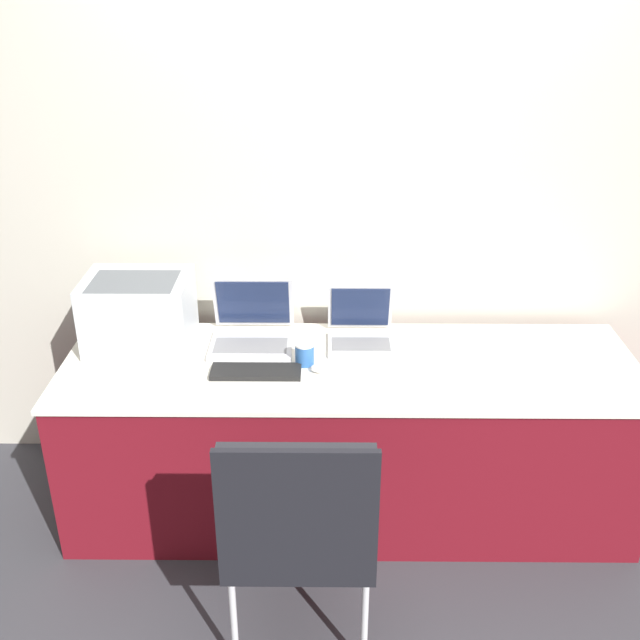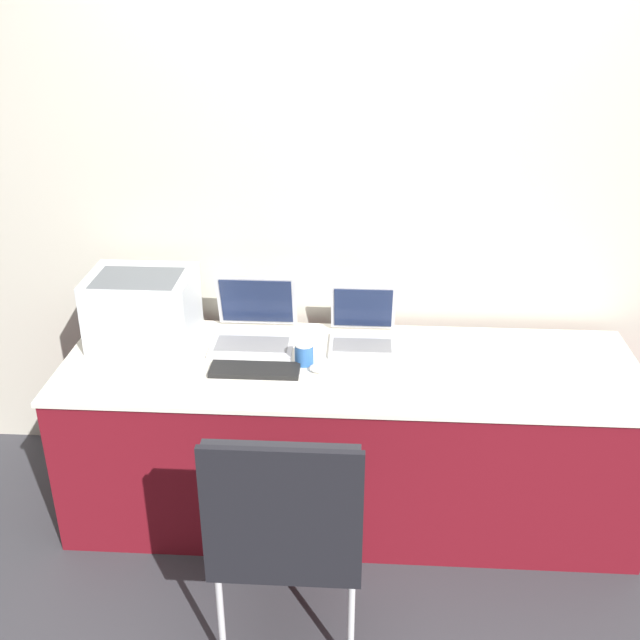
{
  "view_description": "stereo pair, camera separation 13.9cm",
  "coord_description": "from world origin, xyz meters",
  "px_view_note": "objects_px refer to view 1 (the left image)",
  "views": [
    {
      "loc": [
        -0.1,
        -2.32,
        2.21
      ],
      "look_at": [
        -0.13,
        0.4,
        0.9
      ],
      "focal_mm": 42.0,
      "sensor_mm": 36.0,
      "label": 1
    },
    {
      "loc": [
        0.04,
        -2.32,
        2.21
      ],
      "look_at": [
        -0.13,
        0.4,
        0.9
      ],
      "focal_mm": 42.0,
      "sensor_mm": 36.0,
      "label": 2
    }
  ],
  "objects_px": {
    "external_keyboard": "(256,372)",
    "printer": "(139,309)",
    "chair": "(299,523)",
    "laptop_left": "(252,330)",
    "coffee_cup": "(305,353)",
    "mouse": "(320,368)",
    "laptop_right": "(361,331)"
  },
  "relations": [
    {
      "from": "printer",
      "to": "chair",
      "type": "bearing_deg",
      "value": -53.62
    },
    {
      "from": "coffee_cup",
      "to": "mouse",
      "type": "relative_size",
      "value": 1.3
    },
    {
      "from": "printer",
      "to": "coffee_cup",
      "type": "distance_m",
      "value": 0.73
    },
    {
      "from": "chair",
      "to": "mouse",
      "type": "bearing_deg",
      "value": 85.08
    },
    {
      "from": "printer",
      "to": "external_keyboard",
      "type": "xyz_separation_m",
      "value": [
        0.51,
        -0.25,
        -0.15
      ]
    },
    {
      "from": "laptop_right",
      "to": "external_keyboard",
      "type": "bearing_deg",
      "value": -146.46
    },
    {
      "from": "laptop_right",
      "to": "chair",
      "type": "bearing_deg",
      "value": -103.49
    },
    {
      "from": "chair",
      "to": "laptop_left",
      "type": "bearing_deg",
      "value": 103.31
    },
    {
      "from": "printer",
      "to": "laptop_left",
      "type": "bearing_deg",
      "value": 3.17
    },
    {
      "from": "external_keyboard",
      "to": "printer",
      "type": "bearing_deg",
      "value": 153.68
    },
    {
      "from": "laptop_right",
      "to": "mouse",
      "type": "height_order",
      "value": "laptop_right"
    },
    {
      "from": "printer",
      "to": "laptop_right",
      "type": "height_order",
      "value": "printer"
    },
    {
      "from": "chair",
      "to": "printer",
      "type": "bearing_deg",
      "value": 126.38
    },
    {
      "from": "external_keyboard",
      "to": "mouse",
      "type": "distance_m",
      "value": 0.25
    },
    {
      "from": "coffee_cup",
      "to": "chair",
      "type": "height_order",
      "value": "chair"
    },
    {
      "from": "printer",
      "to": "coffee_cup",
      "type": "relative_size",
      "value": 4.6
    },
    {
      "from": "printer",
      "to": "chair",
      "type": "height_order",
      "value": "printer"
    },
    {
      "from": "laptop_left",
      "to": "chair",
      "type": "bearing_deg",
      "value": -76.69
    },
    {
      "from": "coffee_cup",
      "to": "mouse",
      "type": "height_order",
      "value": "coffee_cup"
    },
    {
      "from": "mouse",
      "to": "laptop_left",
      "type": "bearing_deg",
      "value": 138.39
    },
    {
      "from": "laptop_right",
      "to": "external_keyboard",
      "type": "xyz_separation_m",
      "value": [
        -0.43,
        -0.28,
        -0.04
      ]
    },
    {
      "from": "printer",
      "to": "laptop_left",
      "type": "height_order",
      "value": "printer"
    },
    {
      "from": "external_keyboard",
      "to": "mouse",
      "type": "relative_size",
      "value": 4.91
    },
    {
      "from": "laptop_left",
      "to": "external_keyboard",
      "type": "distance_m",
      "value": 0.29
    },
    {
      "from": "printer",
      "to": "chair",
      "type": "relative_size",
      "value": 0.47
    },
    {
      "from": "printer",
      "to": "coffee_cup",
      "type": "bearing_deg",
      "value": -13.46
    },
    {
      "from": "coffee_cup",
      "to": "mouse",
      "type": "bearing_deg",
      "value": -47.07
    },
    {
      "from": "chair",
      "to": "coffee_cup",
      "type": "bearing_deg",
      "value": 90.0
    },
    {
      "from": "laptop_left",
      "to": "laptop_right",
      "type": "bearing_deg",
      "value": 0.65
    },
    {
      "from": "laptop_right",
      "to": "coffee_cup",
      "type": "height_order",
      "value": "laptop_right"
    },
    {
      "from": "mouse",
      "to": "chair",
      "type": "bearing_deg",
      "value": -94.92
    },
    {
      "from": "laptop_left",
      "to": "coffee_cup",
      "type": "bearing_deg",
      "value": -39.97
    }
  ]
}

